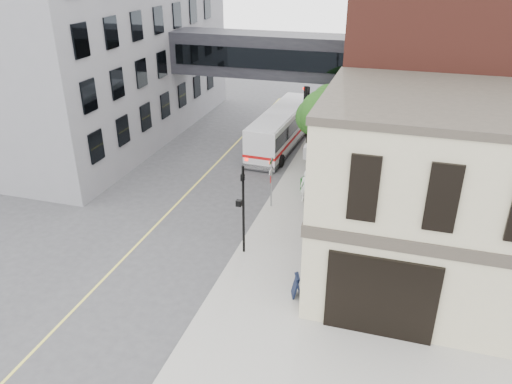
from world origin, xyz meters
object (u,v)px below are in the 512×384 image
Objects in this scene: bus at (282,127)px; newspaper_box at (305,184)px; pedestrian_a at (306,187)px; pedestrian_b at (324,153)px; sandwich_board at (297,286)px; pedestrian_c at (327,157)px.

bus is 8.12m from newspaper_box.
pedestrian_a reaches higher than newspaper_box.
pedestrian_b is at bearing 98.14° from newspaper_box.
pedestrian_a reaches higher than sandwich_board.
pedestrian_a reaches higher than pedestrian_c.
pedestrian_b is (3.71, -2.95, -0.57)m from bus.
pedestrian_a is 2.20× the size of newspaper_box.
pedestrian_a is at bearing -88.44° from pedestrian_b.
newspaper_box is at bearing -114.61° from pedestrian_c.
pedestrian_b is at bearing 102.08° from pedestrian_c.
pedestrian_b is 1.63× the size of sandwich_board.
pedestrian_c is at bearing -41.71° from bus.
pedestrian_a is at bearing -67.15° from bus.
pedestrian_b is at bearing 89.24° from pedestrian_a.
bus is at bearing 86.53° from sandwich_board.
sandwich_board is at bearing -82.48° from pedestrian_b.
newspaper_box is (-0.70, -3.76, -0.40)m from pedestrian_c.
bus is 5.41m from pedestrian_c.
sandwich_board is (1.08, -13.92, -0.32)m from pedestrian_c.
newspaper_box is at bearing -93.05° from pedestrian_b.
pedestrian_b reaches higher than sandwich_board.
sandwich_board is at bearing -80.98° from pedestrian_a.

